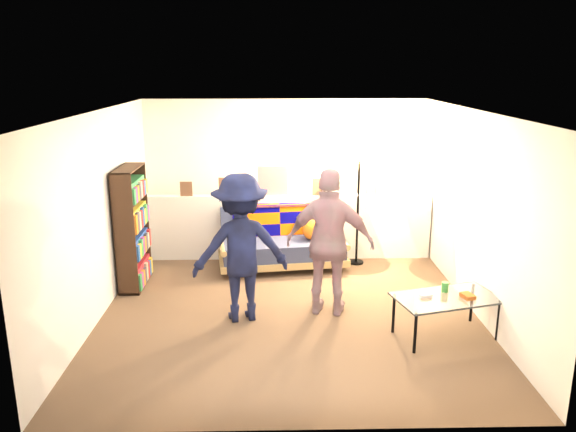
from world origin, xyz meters
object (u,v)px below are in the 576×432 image
object	(u,v)px
floor_lamp	(359,188)
person_left	(241,248)
futon_sofa	(283,242)
bookshelf	(132,231)
person_right	(330,243)
coffee_table	(447,299)

from	to	relation	value
floor_lamp	person_left	xyz separation A→B (m)	(-1.64, -1.89, -0.29)
futon_sofa	bookshelf	size ratio (longest dim) A/B	1.20
futon_sofa	person_right	size ratio (longest dim) A/B	1.10
coffee_table	futon_sofa	bearing A→B (deg)	127.50
person_right	floor_lamp	bearing A→B (deg)	-95.67
floor_lamp	person_left	world-z (taller)	person_left
coffee_table	person_right	size ratio (longest dim) A/B	0.70
floor_lamp	bookshelf	bearing A→B (deg)	-165.64
coffee_table	bookshelf	bearing A→B (deg)	156.94
coffee_table	person_left	bearing A→B (deg)	166.84
floor_lamp	person_left	size ratio (longest dim) A/B	0.94
coffee_table	person_right	distance (m)	1.46
futon_sofa	floor_lamp	xyz separation A→B (m)	(1.12, 0.13, 0.79)
floor_lamp	person_right	world-z (taller)	person_right
futon_sofa	person_right	bearing A→B (deg)	-72.15
futon_sofa	bookshelf	bearing A→B (deg)	-161.45
coffee_table	floor_lamp	size ratio (longest dim) A/B	0.76
coffee_table	person_left	distance (m)	2.37
floor_lamp	futon_sofa	bearing A→B (deg)	-173.58
bookshelf	person_right	world-z (taller)	person_right
floor_lamp	person_right	xyz separation A→B (m)	(-0.59, -1.77, -0.27)
bookshelf	person_left	bearing A→B (deg)	-35.50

